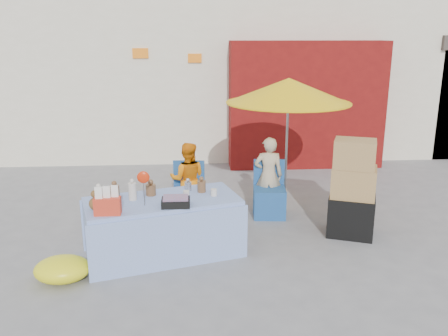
{
  "coord_description": "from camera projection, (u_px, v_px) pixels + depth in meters",
  "views": [
    {
      "loc": [
        -0.18,
        -5.47,
        2.72
      ],
      "look_at": [
        0.24,
        0.6,
        1.0
      ],
      "focal_mm": 38.0,
      "sensor_mm": 36.0,
      "label": 1
    }
  ],
  "objects": [
    {
      "name": "tarp_bundle",
      "position": [
        62.0,
        269.0,
        5.39
      ],
      "size": [
        0.69,
        0.58,
        0.29
      ],
      "primitive_type": "ellipsoid",
      "rotation": [
        0.0,
        0.0,
        -0.11
      ],
      "color": "yellow",
      "rests_on": "ground"
    },
    {
      "name": "vendor_orange",
      "position": [
        188.0,
        179.0,
        7.28
      ],
      "size": [
        0.59,
        0.48,
        1.15
      ],
      "primitive_type": "imported",
      "rotation": [
        0.0,
        0.0,
        3.05
      ],
      "color": "orange",
      "rests_on": "ground"
    },
    {
      "name": "ground",
      "position": [
        209.0,
        257.0,
        6.01
      ],
      "size": [
        80.0,
        80.0,
        0.0
      ],
      "primitive_type": "plane",
      "color": "slate",
      "rests_on": "ground"
    },
    {
      "name": "chair_right",
      "position": [
        269.0,
        200.0,
        7.32
      ],
      "size": [
        0.52,
        0.51,
        0.85
      ],
      "rotation": [
        0.0,
        0.0,
        -0.09
      ],
      "color": "#1F4F91",
      "rests_on": "ground"
    },
    {
      "name": "box_stack",
      "position": [
        353.0,
        192.0,
        6.52
      ],
      "size": [
        0.76,
        0.69,
        1.37
      ],
      "rotation": [
        0.0,
        0.0,
        -0.36
      ],
      "color": "black",
      "rests_on": "ground"
    },
    {
      "name": "chair_left",
      "position": [
        188.0,
        202.0,
        7.24
      ],
      "size": [
        0.52,
        0.51,
        0.85
      ],
      "rotation": [
        0.0,
        0.0,
        -0.09
      ],
      "color": "#1F4F91",
      "rests_on": "ground"
    },
    {
      "name": "umbrella",
      "position": [
        289.0,
        91.0,
        7.16
      ],
      "size": [
        1.9,
        1.9,
        2.09
      ],
      "color": "gray",
      "rests_on": "ground"
    },
    {
      "name": "market_table",
      "position": [
        163.0,
        226.0,
        5.99
      ],
      "size": [
        2.11,
        1.4,
        1.17
      ],
      "rotation": [
        0.0,
        0.0,
        0.28
      ],
      "color": "#92ADEA",
      "rests_on": "ground"
    },
    {
      "name": "backdrop",
      "position": [
        217.0,
        19.0,
        12.41
      ],
      "size": [
        14.0,
        8.0,
        7.8
      ],
      "color": "silver",
      "rests_on": "ground"
    },
    {
      "name": "vendor_beige",
      "position": [
        268.0,
        175.0,
        7.35
      ],
      "size": [
        0.47,
        0.33,
        1.22
      ],
      "primitive_type": "imported",
      "rotation": [
        0.0,
        0.0,
        3.05
      ],
      "color": "tan",
      "rests_on": "ground"
    }
  ]
}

